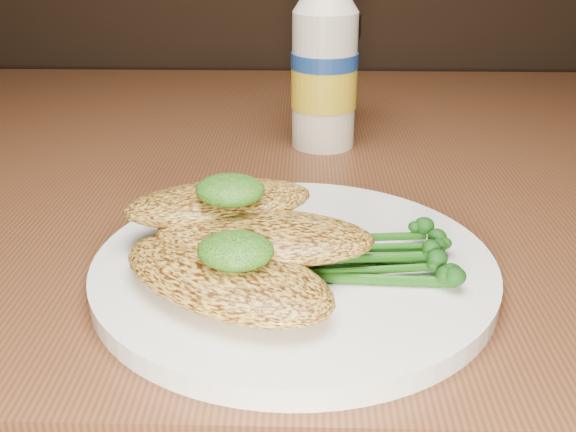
{
  "coord_description": "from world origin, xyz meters",
  "views": [
    {
      "loc": [
        0.0,
        0.39,
        0.99
      ],
      "look_at": [
        -0.01,
        0.82,
        0.79
      ],
      "focal_mm": 41.33,
      "sensor_mm": 36.0,
      "label": 1
    }
  ],
  "objects_px": {
    "dining_table": "(298,431)",
    "plate": "(294,267)",
    "mayo_bottle": "(325,54)",
    "pepper_grinder": "(336,72)"
  },
  "relations": [
    {
      "from": "plate",
      "to": "mayo_bottle",
      "type": "bearing_deg",
      "value": 84.79
    },
    {
      "from": "plate",
      "to": "pepper_grinder",
      "type": "distance_m",
      "value": 0.36
    },
    {
      "from": "dining_table",
      "to": "plate",
      "type": "height_order",
      "value": "plate"
    },
    {
      "from": "mayo_bottle",
      "to": "pepper_grinder",
      "type": "xyz_separation_m",
      "value": [
        0.02,
        0.07,
        -0.03
      ]
    },
    {
      "from": "plate",
      "to": "mayo_bottle",
      "type": "relative_size",
      "value": 1.42
    },
    {
      "from": "plate",
      "to": "pepper_grinder",
      "type": "xyz_separation_m",
      "value": [
        0.04,
        0.35,
        0.06
      ]
    },
    {
      "from": "dining_table",
      "to": "plate",
      "type": "xyz_separation_m",
      "value": [
        -0.0,
        -0.25,
        0.38
      ]
    },
    {
      "from": "plate",
      "to": "mayo_bottle",
      "type": "xyz_separation_m",
      "value": [
        0.03,
        0.29,
        0.09
      ]
    },
    {
      "from": "dining_table",
      "to": "mayo_bottle",
      "type": "bearing_deg",
      "value": 57.05
    },
    {
      "from": "mayo_bottle",
      "to": "pepper_grinder",
      "type": "bearing_deg",
      "value": 77.13
    }
  ]
}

